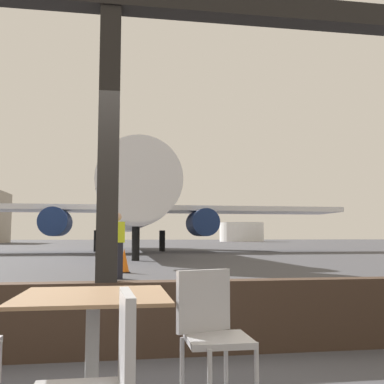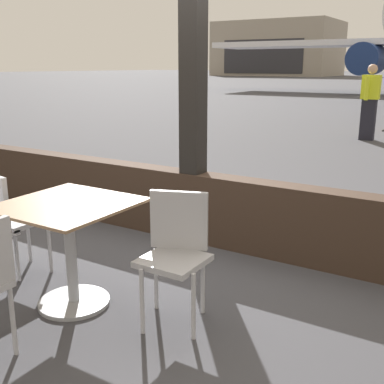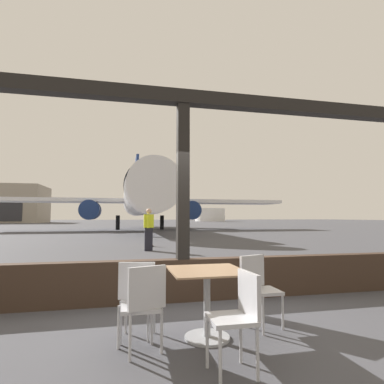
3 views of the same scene
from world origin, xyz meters
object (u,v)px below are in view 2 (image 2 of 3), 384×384
cafe_chair_window_left (8,214)px  distant_hangar (278,49)px  ground_crew_worker (370,101)px  dining_table (70,243)px  cafe_chair_window_right (176,246)px

cafe_chair_window_left → distant_hangar: bearing=110.3°
ground_crew_worker → distant_hangar: (-29.45, 68.05, 3.49)m
dining_table → distant_hangar: 82.96m
dining_table → distant_hangar: distant_hangar is taller
cafe_chair_window_right → ground_crew_worker: size_ratio=0.51×
ground_crew_worker → distant_hangar: size_ratio=0.09×
cafe_chair_window_left → cafe_chair_window_right: 1.54m
cafe_chair_window_left → distant_hangar: 82.59m
distant_hangar → cafe_chair_window_right: bearing=-68.7°
cafe_chair_window_right → distant_hangar: distant_hangar is taller
cafe_chair_window_left → cafe_chair_window_right: bearing=5.7°
ground_crew_worker → distant_hangar: distant_hangar is taller
dining_table → cafe_chair_window_left: size_ratio=0.95×
cafe_chair_window_right → distant_hangar: (-30.13, 77.24, 3.86)m
cafe_chair_window_right → distant_hangar: bearing=111.3°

